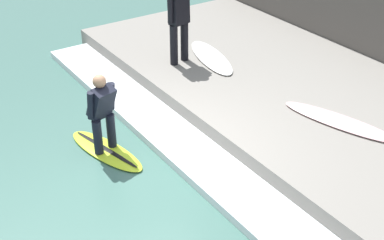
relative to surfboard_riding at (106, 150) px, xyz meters
The scene contains 8 objects.
ground_plane 0.98m from the surfboard_riding, 67.57° to the right, with size 28.00×28.00×0.00m, color #426B60.
concrete_ledge 3.86m from the surfboard_riding, 13.61° to the right, with size 4.40×10.71×0.39m, color gray.
wave_foam_crest 1.43m from the surfboard_riding, 39.43° to the right, with size 0.89×10.17×0.14m, color white.
surfboard_riding is the anchor object (origin of this frame).
surfer_riding 0.78m from the surfboard_riding, 63.43° to the right, with size 0.51×0.47×1.36m.
surfer_waiting_near 3.25m from the surfboard_riding, 33.04° to the left, with size 0.55×0.33×1.65m.
surfboard_waiting_near 3.46m from the surfboard_riding, 23.92° to the left, with size 0.98×1.93×0.06m.
surfboard_spare 3.92m from the surfboard_riding, 29.60° to the right, with size 1.03×2.11×0.06m.
Camera 1 is at (-3.30, -5.98, 5.00)m, focal length 50.00 mm.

